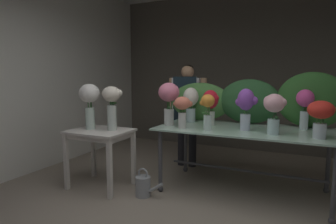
{
  "coord_description": "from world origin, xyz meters",
  "views": [
    {
      "loc": [
        1.05,
        -2.04,
        1.42
      ],
      "look_at": [
        -0.48,
        1.2,
        0.97
      ],
      "focal_mm": 30.69,
      "sensor_mm": 36.0,
      "label": 1
    }
  ],
  "objects_px": {
    "vase_blush_ranunculus": "(274,109)",
    "vase_violet_anemones": "(246,106)",
    "florist": "(187,104)",
    "vase_sunset_lilies": "(208,109)",
    "vase_crimson_dahlias": "(210,105)",
    "vase_ivory_roses": "(191,102)",
    "watering_can": "(143,186)",
    "vase_fuchsia_peonies": "(305,104)",
    "vase_cream_lisianthus_tall": "(112,102)",
    "vase_rosy_snapdragons": "(169,98)",
    "side_table_white": "(100,138)",
    "vase_coral_tulips": "(182,108)",
    "vase_white_roses_tall": "(89,100)",
    "vase_scarlet_stock": "(321,115)",
    "display_table_glass": "(245,137)"
  },
  "relations": [
    {
      "from": "vase_scarlet_stock",
      "to": "vase_rosy_snapdragons",
      "type": "bearing_deg",
      "value": 177.83
    },
    {
      "from": "vase_ivory_roses",
      "to": "watering_can",
      "type": "relative_size",
      "value": 1.33
    },
    {
      "from": "vase_cream_lisianthus_tall",
      "to": "vase_scarlet_stock",
      "type": "bearing_deg",
      "value": 7.44
    },
    {
      "from": "display_table_glass",
      "to": "vase_white_roses_tall",
      "type": "height_order",
      "value": "vase_white_roses_tall"
    },
    {
      "from": "vase_scarlet_stock",
      "to": "vase_crimson_dahlias",
      "type": "distance_m",
      "value": 1.26
    },
    {
      "from": "vase_crimson_dahlias",
      "to": "vase_cream_lisianthus_tall",
      "type": "height_order",
      "value": "vase_cream_lisianthus_tall"
    },
    {
      "from": "vase_crimson_dahlias",
      "to": "vase_blush_ranunculus",
      "type": "bearing_deg",
      "value": -19.42
    },
    {
      "from": "display_table_glass",
      "to": "vase_crimson_dahlias",
      "type": "bearing_deg",
      "value": 174.16
    },
    {
      "from": "vase_fuchsia_peonies",
      "to": "vase_cream_lisianthus_tall",
      "type": "bearing_deg",
      "value": -160.47
    },
    {
      "from": "vase_sunset_lilies",
      "to": "vase_fuchsia_peonies",
      "type": "bearing_deg",
      "value": 28.0
    },
    {
      "from": "vase_sunset_lilies",
      "to": "vase_rosy_snapdragons",
      "type": "bearing_deg",
      "value": 166.62
    },
    {
      "from": "vase_rosy_snapdragons",
      "to": "vase_fuchsia_peonies",
      "type": "bearing_deg",
      "value": 14.51
    },
    {
      "from": "vase_scarlet_stock",
      "to": "vase_crimson_dahlias",
      "type": "xyz_separation_m",
      "value": [
        -1.23,
        0.29,
        0.02
      ]
    },
    {
      "from": "vase_cream_lisianthus_tall",
      "to": "vase_rosy_snapdragons",
      "type": "bearing_deg",
      "value": 30.9
    },
    {
      "from": "vase_blush_ranunculus",
      "to": "watering_can",
      "type": "height_order",
      "value": "vase_blush_ranunculus"
    },
    {
      "from": "vase_ivory_roses",
      "to": "watering_can",
      "type": "bearing_deg",
      "value": -108.29
    },
    {
      "from": "vase_crimson_dahlias",
      "to": "vase_sunset_lilies",
      "type": "bearing_deg",
      "value": -77.79
    },
    {
      "from": "vase_rosy_snapdragons",
      "to": "vase_ivory_roses",
      "type": "distance_m",
      "value": 0.41
    },
    {
      "from": "side_table_white",
      "to": "vase_ivory_roses",
      "type": "relative_size",
      "value": 1.59
    },
    {
      "from": "side_table_white",
      "to": "vase_coral_tulips",
      "type": "distance_m",
      "value": 1.12
    },
    {
      "from": "vase_violet_anemones",
      "to": "florist",
      "type": "bearing_deg",
      "value": 142.53
    },
    {
      "from": "vase_cream_lisianthus_tall",
      "to": "watering_can",
      "type": "height_order",
      "value": "vase_cream_lisianthus_tall"
    },
    {
      "from": "vase_coral_tulips",
      "to": "vase_sunset_lilies",
      "type": "distance_m",
      "value": 0.31
    },
    {
      "from": "vase_blush_ranunculus",
      "to": "vase_fuchsia_peonies",
      "type": "bearing_deg",
      "value": 56.94
    },
    {
      "from": "florist",
      "to": "vase_ivory_roses",
      "type": "xyz_separation_m",
      "value": [
        0.25,
        -0.49,
        0.08
      ]
    },
    {
      "from": "vase_blush_ranunculus",
      "to": "vase_violet_anemones",
      "type": "relative_size",
      "value": 0.91
    },
    {
      "from": "vase_blush_ranunculus",
      "to": "vase_fuchsia_peonies",
      "type": "relative_size",
      "value": 0.93
    },
    {
      "from": "vase_blush_ranunculus",
      "to": "watering_can",
      "type": "relative_size",
      "value": 1.24
    },
    {
      "from": "display_table_glass",
      "to": "florist",
      "type": "bearing_deg",
      "value": 146.09
    },
    {
      "from": "vase_scarlet_stock",
      "to": "vase_cream_lisianthus_tall",
      "type": "height_order",
      "value": "vase_cream_lisianthus_tall"
    },
    {
      "from": "florist",
      "to": "vase_sunset_lilies",
      "type": "xyz_separation_m",
      "value": [
        0.64,
        -0.99,
        0.06
      ]
    },
    {
      "from": "vase_fuchsia_peonies",
      "to": "watering_can",
      "type": "height_order",
      "value": "vase_fuchsia_peonies"
    },
    {
      "from": "vase_crimson_dahlias",
      "to": "vase_coral_tulips",
      "type": "height_order",
      "value": "vase_crimson_dahlias"
    },
    {
      "from": "vase_scarlet_stock",
      "to": "vase_blush_ranunculus",
      "type": "bearing_deg",
      "value": 178.41
    },
    {
      "from": "vase_crimson_dahlias",
      "to": "vase_sunset_lilies",
      "type": "xyz_separation_m",
      "value": [
        0.08,
        -0.36,
        -0.01
      ]
    },
    {
      "from": "vase_crimson_dahlias",
      "to": "vase_fuchsia_peonies",
      "type": "distance_m",
      "value": 1.1
    },
    {
      "from": "vase_cream_lisianthus_tall",
      "to": "side_table_white",
      "type": "bearing_deg",
      "value": -158.0
    },
    {
      "from": "vase_blush_ranunculus",
      "to": "vase_coral_tulips",
      "type": "xyz_separation_m",
      "value": [
        -1.02,
        -0.07,
        -0.04
      ]
    },
    {
      "from": "vase_ivory_roses",
      "to": "watering_can",
      "type": "distance_m",
      "value": 1.28
    },
    {
      "from": "vase_ivory_roses",
      "to": "display_table_glass",
      "type": "bearing_deg",
      "value": -14.0
    },
    {
      "from": "vase_coral_tulips",
      "to": "vase_ivory_roses",
      "type": "bearing_deg",
      "value": 99.53
    },
    {
      "from": "vase_fuchsia_peonies",
      "to": "vase_ivory_roses",
      "type": "bearing_deg",
      "value": -178.65
    },
    {
      "from": "vase_ivory_roses",
      "to": "vase_cream_lisianthus_tall",
      "type": "height_order",
      "value": "vase_cream_lisianthus_tall"
    },
    {
      "from": "vase_white_roses_tall",
      "to": "vase_cream_lisianthus_tall",
      "type": "height_order",
      "value": "vase_white_roses_tall"
    },
    {
      "from": "vase_crimson_dahlias",
      "to": "vase_violet_anemones",
      "type": "relative_size",
      "value": 0.93
    },
    {
      "from": "vase_coral_tulips",
      "to": "side_table_white",
      "type": "bearing_deg",
      "value": -163.23
    },
    {
      "from": "vase_white_roses_tall",
      "to": "vase_scarlet_stock",
      "type": "bearing_deg",
      "value": 7.89
    },
    {
      "from": "vase_scarlet_stock",
      "to": "vase_coral_tulips",
      "type": "relative_size",
      "value": 1.0
    },
    {
      "from": "vase_fuchsia_peonies",
      "to": "watering_can",
      "type": "relative_size",
      "value": 1.34
    },
    {
      "from": "side_table_white",
      "to": "vase_sunset_lilies",
      "type": "distance_m",
      "value": 1.41
    }
  ]
}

